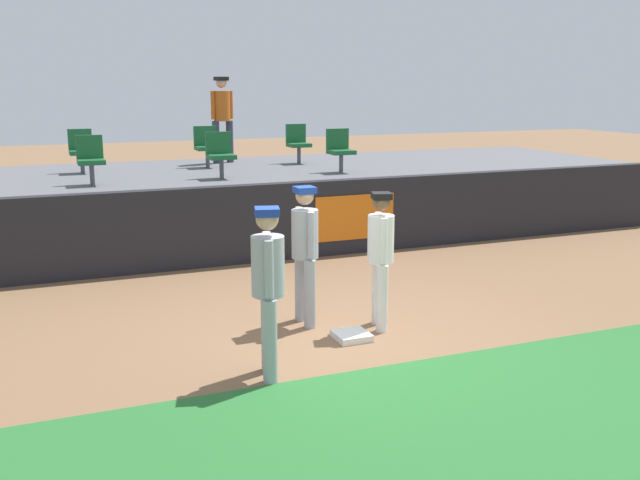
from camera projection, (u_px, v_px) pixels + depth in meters
name	position (u px, v px, depth m)	size (l,w,h in m)	color
ground_plane	(341.00, 339.00, 8.49)	(60.00, 60.00, 0.00)	brown
grass_foreground_strip	(446.00, 424.00, 6.38)	(18.00, 2.80, 0.01)	#26662B
first_base	(352.00, 336.00, 8.48)	(0.40, 0.40, 0.08)	white
player_fielder_home	(381.00, 251.00, 8.71)	(0.43, 0.50, 1.69)	white
player_runner_visitor	(268.00, 281.00, 7.21)	(0.41, 0.48, 1.77)	#9EA3AD
player_coach_visitor	(305.00, 246.00, 8.82)	(0.34, 0.49, 1.74)	#9EA3AD
field_wall	(246.00, 224.00, 11.97)	(18.00, 0.26, 1.32)	black
bleacher_platform	(209.00, 202.00, 14.30)	(18.00, 4.80, 1.26)	#59595E
seat_front_right	(340.00, 148.00, 13.90)	(0.46, 0.44, 0.84)	#4C4C51
seat_back_left	(81.00, 148.00, 13.82)	(0.44, 0.44, 0.84)	#4C4C51
seat_front_center	(220.00, 152.00, 13.03)	(0.47, 0.44, 0.84)	#4C4C51
seat_front_left	(91.00, 157.00, 12.20)	(0.44, 0.44, 0.84)	#4C4C51
seat_back_center	(206.00, 144.00, 14.72)	(0.46, 0.44, 0.84)	#4C4C51
seat_back_right	(298.00, 141.00, 15.46)	(0.45, 0.44, 0.84)	#4C4C51
spectator_hooded	(222.00, 113.00, 15.44)	(0.51, 0.41, 1.84)	#33384C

